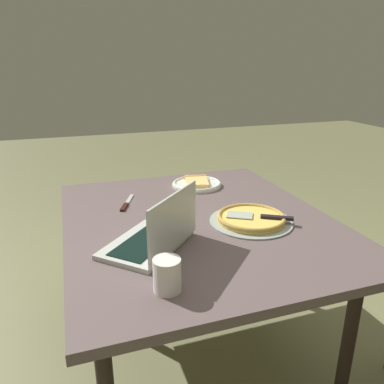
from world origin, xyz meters
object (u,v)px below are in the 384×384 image
laptop (155,237)px  pizza_tray (251,218)px  drink_cup (167,275)px  dining_table (198,231)px  pizza_plate (197,183)px  table_knife (126,204)px

laptop → pizza_tray: 0.45m
drink_cup → dining_table: bearing=150.9°
laptop → pizza_plate: laptop is taller
table_knife → drink_cup: drink_cup is taller
dining_table → laptop: bearing=-48.9°
dining_table → pizza_tray: (0.11, 0.20, 0.08)m
laptop → table_knife: bearing=-176.3°
pizza_plate → table_knife: 0.44m
pizza_tray → laptop: bearing=-77.5°
pizza_plate → laptop: bearing=-31.3°
table_knife → drink_cup: (0.73, 0.00, 0.05)m
table_knife → drink_cup: 0.73m
drink_cup → laptop: bearing=174.2°
dining_table → table_knife: bearing=-133.9°
dining_table → pizza_tray: 0.24m
pizza_tray → dining_table: bearing=-118.9°
laptop → table_knife: 0.46m
pizza_plate → drink_cup: (0.89, -0.41, 0.04)m
drink_cup → table_knife: bearing=-179.8°
dining_table → laptop: (0.21, -0.24, 0.11)m
dining_table → pizza_plate: 0.45m
laptop → drink_cup: size_ratio=3.91×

